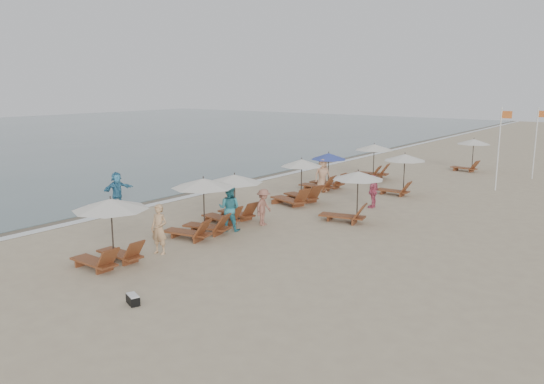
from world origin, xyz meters
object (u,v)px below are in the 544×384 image
Objects in this scene: waterline_walker at (117,189)px; beachgoer_mid_a at (229,208)px; beachgoer_near at (159,229)px; lounger_station_5 at (370,163)px; lounger_station_0 at (109,229)px; lounger_station_4 at (324,173)px; lounger_station_3 at (297,184)px; flag_pole_near at (500,145)px; beachgoer_mid_b at (264,207)px; beachgoer_far_a at (373,191)px; beachgoer_far_b at (322,175)px; inland_station_0 at (351,191)px; inland_station_2 at (470,150)px; lounger_station_2 at (231,196)px; inland_station_1 at (401,168)px; duffel_bag at (133,299)px; lounger_station_1 at (200,206)px.

beachgoer_mid_a is at bearing -85.78° from waterline_walker.
lounger_station_5 is at bearing 82.80° from beachgoer_near.
lounger_station_0 is 15.59m from lounger_station_4.
flag_pole_near is at bearing 53.25° from lounger_station_3.
lounger_station_0 is 1.65× the size of beachgoer_mid_b.
beachgoer_far_b reaches higher than beachgoer_far_a.
inland_station_0 and inland_station_2 have the same top height.
lounger_station_4 is 1.35× the size of beachgoer_far_b.
lounger_station_2 reaches higher than beachgoer_near.
beachgoer_near is at bearing -113.14° from waterline_walker.
inland_station_0 reaches higher than beachgoer_near.
lounger_station_4 is 0.92× the size of inland_station_0.
beachgoer_far_a is (3.10, 12.94, -0.46)m from lounger_station_0.
beachgoer_mid_a reaches higher than waterline_walker.
flag_pole_near is (7.12, 9.53, 1.55)m from lounger_station_3.
inland_station_0 is 1.75× the size of beachgoer_mid_b.
lounger_station_5 is (0.58, 4.50, 0.11)m from lounger_station_4.
beachgoer_far_b is (-1.26, 13.02, 0.03)m from beachgoer_near.
beachgoer_mid_b is (1.47, 0.37, -0.37)m from lounger_station_2.
inland_station_1 is at bearing -19.40° from beachgoer_mid_b.
beachgoer_mid_b is at bearing -134.66° from inland_station_0.
lounger_station_5 reaches higher than lounger_station_4.
inland_station_2 reaches higher than duffel_bag.
lounger_station_5 is 1.11× the size of inland_station_1.
beachgoer_near is (1.55, -13.68, -0.06)m from lounger_station_4.
lounger_station_0 is at bearing 152.60° from duffel_bag.
inland_station_2 is 14.14m from beachgoer_far_a.
inland_station_1 is 4.62× the size of duffel_bag.
lounger_station_0 is 3.70m from duffel_bag.
beachgoer_far_a is at bearing -133.03° from beachgoer_mid_a.
inland_station_2 reaches higher than beachgoer_mid_a.
lounger_station_1 is 3.05m from beachgoer_mid_b.
inland_station_0 is at bearing -52.01° from beachgoer_mid_b.
lounger_station_3 is 8.54m from lounger_station_5.
inland_station_0 reaches higher than beachgoer_mid_b.
waterline_walker is at bearing 93.25° from beachgoer_mid_b.
flag_pole_near reaches higher than lounger_station_2.
beachgoer_near is (-2.57, -14.73, -0.58)m from inland_station_1.
duffel_bag is (3.17, -5.90, -1.09)m from lounger_station_1.
beachgoer_mid_b is (2.11, -8.38, -0.17)m from lounger_station_4.
inland_station_1 is 1.41× the size of beachgoer_near.
lounger_station_3 is 4.28m from inland_station_0.
lounger_station_4 is 0.89× the size of lounger_station_5.
inland_station_0 is 3.15m from beachgoer_far_a.
inland_station_0 reaches higher than waterline_walker.
waterline_walker is at bearing 140.94° from lounger_station_0.
inland_station_2 is 1.63× the size of beachgoer_mid_b.
beachgoer_near is at bearing 166.67° from beachgoer_mid_b.
lounger_station_1 is 2.47m from beachgoer_near.
inland_station_0 is at bearing -89.48° from inland_station_2.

